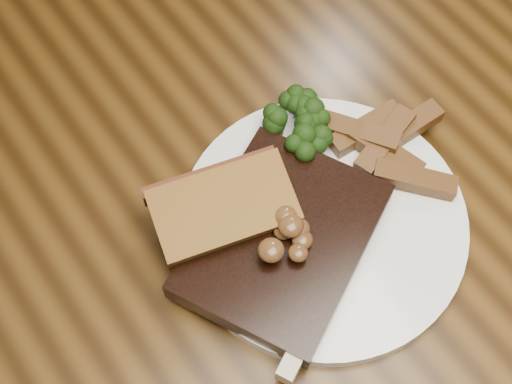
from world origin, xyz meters
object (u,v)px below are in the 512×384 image
Objects in this scene: plate at (323,223)px; potato_wedges at (373,160)px; steak at (282,241)px; dining_table at (255,225)px; garlic_bread at (224,218)px.

potato_wedges is at bearing 14.05° from plate.
steak reaches higher than potato_wedges.
steak is at bearing -172.10° from potato_wedges.
garlic_bread is (-0.05, -0.02, 0.12)m from dining_table.
steak is at bearing -106.39° from dining_table.
plate is 0.08m from potato_wedges.
plate is 0.09m from garlic_bread.
garlic_bread is 1.24× the size of potato_wedges.
garlic_bread is (-0.08, 0.05, 0.02)m from plate.
potato_wedges is at bearing 3.35° from garlic_bread.
garlic_bread is at bearing 146.69° from plate.
garlic_bread reaches higher than plate.
potato_wedges is (0.10, -0.05, 0.12)m from dining_table.
dining_table is 12.97× the size of garlic_bread.
steak is (-0.05, 0.00, 0.02)m from plate.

